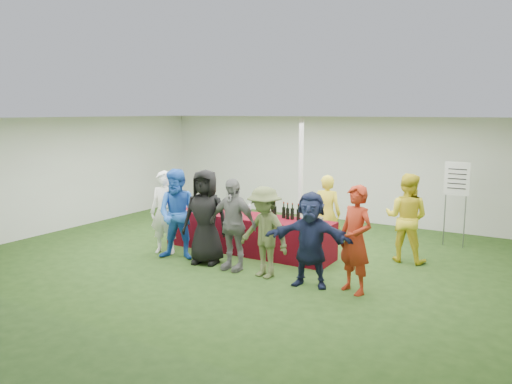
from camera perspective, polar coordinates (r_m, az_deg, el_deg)
The scene contains 18 objects.
ground at distance 10.08m, azimuth -0.57°, elevation -7.10°, with size 60.00×60.00×0.00m, color #284719.
tent at distance 10.60m, azimuth 5.14°, elevation 1.13°, with size 10.00×10.00×10.00m.
serving_table at distance 10.17m, azimuth -0.97°, elevation -4.78°, with size 3.60×0.80×0.75m, color #570713.
wine_bottles at distance 9.84m, azimuth 2.96°, elevation -2.30°, with size 0.83×0.13×0.32m.
wine_glasses at distance 10.12m, azimuth -4.20°, elevation -2.05°, with size 2.81×0.10×0.16m.
water_bottle at distance 10.13m, azimuth -0.75°, elevation -2.06°, with size 0.07×0.07×0.23m.
bar_towel at distance 9.42m, azimuth 7.17°, elevation -3.55°, with size 0.25×0.18×0.03m, color white.
dump_bucket at distance 9.13m, azimuth 6.91°, elevation -3.46°, with size 0.25×0.25×0.18m, color slate.
wine_list_sign at distance 11.16m, azimuth 21.95°, elevation 0.73°, with size 0.50×0.03×1.80m.
staff_pourer at distance 10.19m, azimuth 8.07°, elevation -2.45°, with size 0.58×0.38×1.58m, color yellow.
staff_back at distance 9.85m, azimuth 16.81°, elevation -2.83°, with size 0.82×0.64×1.69m, color yellow.
customer_0 at distance 10.15m, azimuth -10.39°, elevation -2.30°, with size 0.61×0.40×1.67m, color white.
customer_1 at distance 9.68m, azimuth -8.82°, elevation -2.56°, with size 0.85×0.66×1.75m, color blue.
customer_2 at distance 9.35m, azimuth -5.80°, elevation -2.84°, with size 0.87×0.56×1.78m, color black.
customer_3 at distance 8.95m, azimuth -2.70°, elevation -3.71°, with size 0.98×0.41×1.67m, color slate.
customer_4 at distance 8.54m, azimuth 0.97°, elevation -4.62°, with size 1.02×0.59×1.58m, color #515B32.
customer_5 at distance 8.16m, azimuth 6.24°, elevation -5.40°, with size 1.45×0.46×1.56m, color #161E3B.
customer_6 at distance 7.95m, azimuth 11.29°, elevation -5.35°, with size 0.62×0.41×1.71m, color maroon.
Camera 1 is at (5.08, -8.24, 2.83)m, focal length 35.00 mm.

